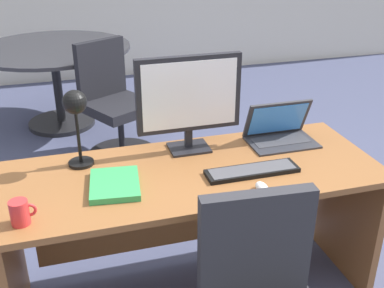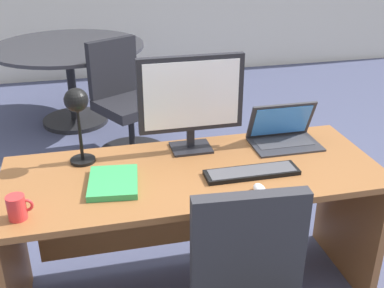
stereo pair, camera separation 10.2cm
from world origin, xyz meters
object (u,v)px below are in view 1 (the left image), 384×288
(laptop, at_px, (279,129))
(meeting_table, at_px, (55,66))
(desk, at_px, (191,205))
(mouse, at_px, (262,188))
(keyboard, at_px, (252,171))
(book, at_px, (115,184))
(desk_lamp, at_px, (76,112))
(monitor, at_px, (189,97))
(coffee_mug, at_px, (20,212))
(meeting_chair_near, at_px, (115,111))

(laptop, distance_m, meeting_table, 2.58)
(desk, relative_size, mouse, 20.20)
(laptop, xyz_separation_m, keyboard, (-0.27, -0.29, -0.05))
(desk, xyz_separation_m, book, (-0.37, -0.10, 0.24))
(laptop, xyz_separation_m, desk_lamp, (-1.02, -0.01, 0.21))
(monitor, distance_m, book, 0.56)
(monitor, xyz_separation_m, laptop, (0.48, -0.03, -0.21))
(coffee_mug, relative_size, meeting_chair_near, 0.11)
(monitor, distance_m, mouse, 0.58)
(mouse, bearing_deg, meeting_table, 106.04)
(desk_lamp, bearing_deg, coffee_mug, -122.14)
(mouse, bearing_deg, coffee_mug, 177.76)
(keyboard, xyz_separation_m, meeting_chair_near, (-0.40, 1.84, -0.36))
(book, xyz_separation_m, meeting_table, (-0.20, 2.57, -0.17))
(desk_lamp, bearing_deg, meeting_table, 91.87)
(keyboard, relative_size, coffee_mug, 4.31)
(desk_lamp, bearing_deg, keyboard, -20.68)
(desk_lamp, xyz_separation_m, coffee_mug, (-0.26, -0.41, -0.22))
(desk, bearing_deg, meeting_table, 103.11)
(monitor, relative_size, mouse, 5.98)
(laptop, height_order, desk_lamp, desk_lamp)
(laptop, bearing_deg, mouse, -122.92)
(desk_lamp, distance_m, meeting_chair_near, 1.71)
(coffee_mug, bearing_deg, laptop, 18.21)
(desk, xyz_separation_m, keyboard, (0.25, -0.15, 0.23))
(mouse, bearing_deg, monitor, 110.88)
(desk, distance_m, mouse, 0.46)
(desk, distance_m, desk_lamp, 0.72)
(monitor, bearing_deg, meeting_chair_near, 97.09)
(keyboard, height_order, meeting_table, meeting_table)
(meeting_table, height_order, meeting_chair_near, meeting_chair_near)
(book, xyz_separation_m, coffee_mug, (-0.38, -0.17, 0.04))
(keyboard, xyz_separation_m, meeting_table, (-0.82, 2.62, -0.17))
(book, xyz_separation_m, meeting_chair_near, (0.23, 1.79, -0.36))
(meeting_chair_near, bearing_deg, book, -97.17)
(desk_lamp, bearing_deg, book, -62.17)
(book, distance_m, coffee_mug, 0.42)
(keyboard, height_order, coffee_mug, coffee_mug)
(laptop, relative_size, coffee_mug, 3.44)
(keyboard, distance_m, meeting_table, 2.75)
(monitor, height_order, desk_lamp, monitor)
(coffee_mug, height_order, meeting_chair_near, meeting_chair_near)
(monitor, distance_m, desk_lamp, 0.54)
(coffee_mug, bearing_deg, book, 24.48)
(monitor, bearing_deg, book, -146.46)
(monitor, bearing_deg, coffee_mug, -150.59)
(monitor, relative_size, coffee_mug, 5.15)
(desk_lamp, distance_m, book, 0.37)
(meeting_chair_near, bearing_deg, coffee_mug, -107.13)
(mouse, xyz_separation_m, coffee_mug, (-0.98, 0.04, 0.03))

